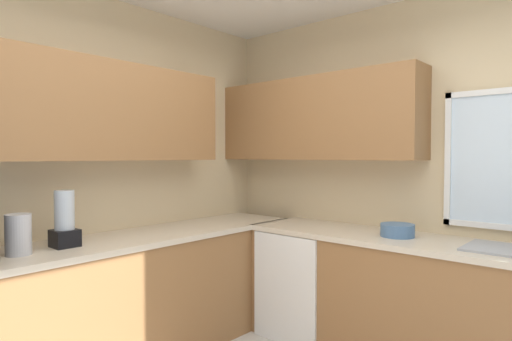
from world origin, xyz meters
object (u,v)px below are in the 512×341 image
kettle (18,235)px  blender_appliance (65,221)px  dishwasher (305,282)px  bowl (398,230)px

kettle → blender_appliance: (-0.02, 0.28, 0.04)m
dishwasher → kettle: kettle is taller
kettle → bowl: 2.47m
kettle → bowl: size_ratio=1.01×
dishwasher → bowl: bowl is taller
kettle → bowl: kettle is taller
blender_appliance → bowl: bearing=50.2°
dishwasher → blender_appliance: blender_appliance is taller
dishwasher → bowl: bearing=2.2°
dishwasher → bowl: 0.94m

